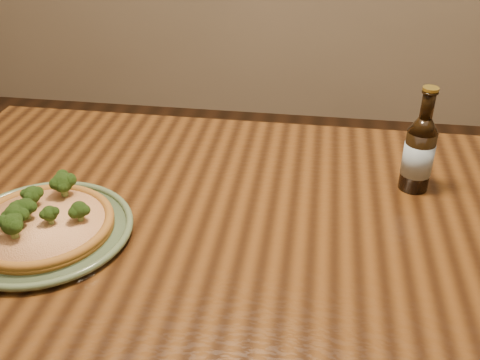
# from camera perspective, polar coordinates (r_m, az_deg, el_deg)

# --- Properties ---
(table) EXTENTS (1.60, 0.90, 0.75)m
(table) POSITION_cam_1_polar(r_m,az_deg,el_deg) (1.15, 3.94, -8.16)
(table) COLOR #4F2C10
(table) RESTS_ON ground
(plate) EXTENTS (0.34, 0.34, 0.02)m
(plate) POSITION_cam_1_polar(r_m,az_deg,el_deg) (1.12, -19.36, -4.86)
(plate) COLOR #536646
(plate) RESTS_ON table
(pizza) EXTENTS (0.27, 0.27, 0.07)m
(pizza) POSITION_cam_1_polar(r_m,az_deg,el_deg) (1.11, -19.61, -4.10)
(pizza) COLOR #9E6523
(pizza) RESTS_ON plate
(beer_bottle) EXTENTS (0.06, 0.06, 0.23)m
(beer_bottle) POSITION_cam_1_polar(r_m,az_deg,el_deg) (1.21, 17.71, 2.65)
(beer_bottle) COLOR black
(beer_bottle) RESTS_ON table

